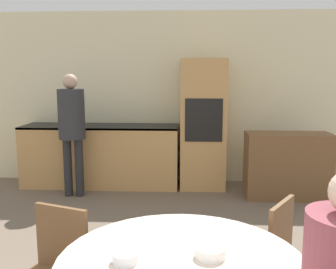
% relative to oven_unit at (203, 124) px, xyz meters
% --- Properties ---
extents(wall_back, '(6.10, 0.05, 2.60)m').
position_rel_oven_unit_xyz_m(wall_back, '(-0.47, 0.34, 0.36)').
color(wall_back, beige).
rests_on(wall_back, ground_plane).
extents(kitchen_counter, '(2.30, 0.60, 0.91)m').
position_rel_oven_unit_xyz_m(kitchen_counter, '(-1.52, -0.01, -0.47)').
color(kitchen_counter, tan).
rests_on(kitchen_counter, ground_plane).
extents(oven_unit, '(0.65, 0.59, 1.88)m').
position_rel_oven_unit_xyz_m(oven_unit, '(0.00, 0.00, 0.00)').
color(oven_unit, tan).
rests_on(oven_unit, ground_plane).
extents(sideboard, '(1.11, 0.45, 0.89)m').
position_rel_oven_unit_xyz_m(sideboard, '(1.13, -0.44, -0.50)').
color(sideboard, brown).
rests_on(sideboard, ground_plane).
extents(chair_far_left, '(0.51, 0.51, 0.85)m').
position_rel_oven_unit_xyz_m(chair_far_left, '(-1.05, -3.36, -0.46)').
color(chair_far_left, brown).
rests_on(chair_far_left, ground_plane).
extents(chair_far_right, '(0.55, 0.55, 0.85)m').
position_rel_oven_unit_xyz_m(chair_far_right, '(0.30, -3.06, -0.46)').
color(chair_far_right, brown).
rests_on(chair_far_right, ground_plane).
extents(person_standing, '(0.35, 0.35, 1.67)m').
position_rel_oven_unit_xyz_m(person_standing, '(-1.78, -0.52, 0.09)').
color(person_standing, '#262628').
rests_on(person_standing, ground_plane).
extents(bowl_near, '(0.13, 0.13, 0.05)m').
position_rel_oven_unit_xyz_m(bowl_near, '(-0.52, -3.77, -0.15)').
color(bowl_near, silver).
rests_on(bowl_near, dining_table).
extents(bowl_centre, '(0.16, 0.16, 0.05)m').
position_rel_oven_unit_xyz_m(bowl_centre, '(-0.11, -3.69, -0.15)').
color(bowl_centre, white).
rests_on(bowl_centre, dining_table).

